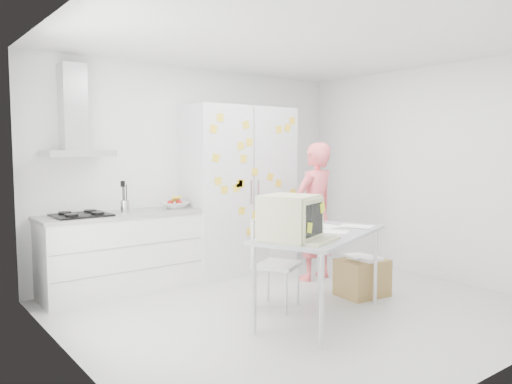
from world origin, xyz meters
TOP-DOWN VIEW (x-y plane):
  - floor at (0.00, 0.00)m, footprint 4.50×4.00m
  - walls at (0.00, 0.72)m, footprint 4.52×4.01m
  - ceiling at (0.00, 0.00)m, footprint 4.50×4.00m
  - counter_run at (-1.20, 1.70)m, footprint 1.84×0.63m
  - range_hood at (-1.65, 1.84)m, footprint 0.70×0.48m
  - tall_cabinet at (0.45, 1.67)m, footprint 1.50×0.68m
  - person at (0.96, 0.76)m, footprint 0.67×0.48m
  - desk at (-0.33, -0.41)m, footprint 1.74×1.30m
  - chair at (-0.19, 0.22)m, footprint 0.57×0.57m
  - cardboard_box at (0.88, -0.10)m, footprint 0.56×0.46m

SIDE VIEW (x-z plane):
  - floor at x=0.00m, z-range -0.02..0.00m
  - cardboard_box at x=0.88m, z-range -0.01..0.44m
  - counter_run at x=-1.20m, z-range -0.17..1.11m
  - chair at x=-0.19m, z-range 0.06..1.00m
  - person at x=0.96m, z-range 0.00..1.73m
  - desk at x=-0.33m, z-range 0.32..1.56m
  - tall_cabinet at x=0.45m, z-range 0.00..2.20m
  - walls at x=0.00m, z-range 0.00..2.70m
  - range_hood at x=-1.65m, z-range 1.45..2.46m
  - ceiling at x=0.00m, z-range 2.69..2.71m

